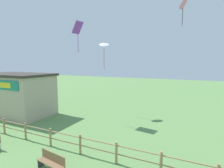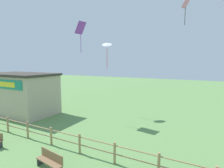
{
  "view_description": "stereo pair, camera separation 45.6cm",
  "coord_description": "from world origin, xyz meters",
  "px_view_note": "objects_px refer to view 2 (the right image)",
  "views": [
    {
      "loc": [
        4.89,
        -2.08,
        5.57
      ],
      "look_at": [
        0.0,
        8.26,
        4.18
      ],
      "focal_mm": 28.0,
      "sensor_mm": 36.0,
      "label": 1
    },
    {
      "loc": [
        5.3,
        -1.88,
        5.57
      ],
      "look_at": [
        0.0,
        8.26,
        4.18
      ],
      "focal_mm": 28.0,
      "sensor_mm": 36.0,
      "label": 2
    }
  ],
  "objects_px": {
    "park_bench_near_fence": "(50,160)",
    "kite_purple_streamer": "(81,30)",
    "kite_white_delta": "(107,45)",
    "seaside_building": "(21,93)",
    "kite_pink_diamond": "(185,7)"
  },
  "relations": [
    {
      "from": "park_bench_near_fence",
      "to": "kite_purple_streamer",
      "type": "bearing_deg",
      "value": 117.09
    },
    {
      "from": "kite_white_delta",
      "to": "kite_purple_streamer",
      "type": "relative_size",
      "value": 0.99
    },
    {
      "from": "seaside_building",
      "to": "park_bench_near_fence",
      "type": "distance_m",
      "value": 12.65
    },
    {
      "from": "park_bench_near_fence",
      "to": "kite_purple_streamer",
      "type": "height_order",
      "value": "kite_purple_streamer"
    },
    {
      "from": "seaside_building",
      "to": "kite_white_delta",
      "type": "xyz_separation_m",
      "value": [
        8.19,
        4.93,
        5.3
      ]
    },
    {
      "from": "seaside_building",
      "to": "park_bench_near_fence",
      "type": "height_order",
      "value": "seaside_building"
    },
    {
      "from": "kite_purple_streamer",
      "to": "park_bench_near_fence",
      "type": "bearing_deg",
      "value": -62.91
    },
    {
      "from": "seaside_building",
      "to": "kite_pink_diamond",
      "type": "relative_size",
      "value": 4.13
    },
    {
      "from": "seaside_building",
      "to": "kite_purple_streamer",
      "type": "xyz_separation_m",
      "value": [
        6.63,
        2.29,
        6.59
      ]
    },
    {
      "from": "seaside_building",
      "to": "kite_purple_streamer",
      "type": "height_order",
      "value": "kite_purple_streamer"
    },
    {
      "from": "kite_pink_diamond",
      "to": "kite_white_delta",
      "type": "bearing_deg",
      "value": 166.59
    },
    {
      "from": "park_bench_near_fence",
      "to": "kite_white_delta",
      "type": "relative_size",
      "value": 0.61
    },
    {
      "from": "kite_pink_diamond",
      "to": "park_bench_near_fence",
      "type": "bearing_deg",
      "value": -120.37
    },
    {
      "from": "seaside_building",
      "to": "park_bench_near_fence",
      "type": "xyz_separation_m",
      "value": [
        10.93,
        -6.13,
        -1.73
      ]
    },
    {
      "from": "kite_white_delta",
      "to": "kite_pink_diamond",
      "type": "height_order",
      "value": "kite_pink_diamond"
    }
  ]
}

